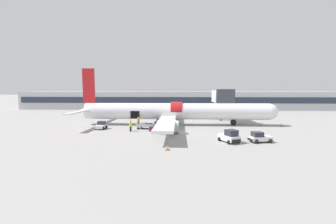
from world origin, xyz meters
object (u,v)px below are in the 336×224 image
at_px(baggage_cart_loading, 146,126).
at_px(suitcase_on_tarmac_spare, 151,129).
at_px(ground_crew_driver, 138,121).
at_px(baggage_tug_lead, 260,138).
at_px(ground_crew_loader_a, 163,123).
at_px(ground_crew_loader_b, 131,126).
at_px(baggage_tug_mid, 101,126).
at_px(baggage_tug_rear, 229,137).
at_px(airplane, 173,112).

bearing_deg(baggage_cart_loading, suitcase_on_tarmac_spare, -66.50).
height_order(ground_crew_driver, suitcase_on_tarmac_spare, ground_crew_driver).
height_order(baggage_tug_lead, suitcase_on_tarmac_spare, baggage_tug_lead).
height_order(ground_crew_loader_a, ground_crew_loader_b, ground_crew_loader_b).
bearing_deg(suitcase_on_tarmac_spare, ground_crew_loader_b, 179.48).
height_order(baggage_tug_mid, ground_crew_loader_b, ground_crew_loader_b).
height_order(baggage_tug_lead, ground_crew_loader_b, ground_crew_loader_b).
xyz_separation_m(baggage_tug_mid, baggage_tug_rear, (20.20, -8.91, 0.17)).
bearing_deg(ground_crew_driver, baggage_tug_mid, -155.27).
bearing_deg(ground_crew_loader_a, airplane, 66.25).
bearing_deg(baggage_cart_loading, ground_crew_loader_a, 16.14).
height_order(baggage_tug_lead, baggage_tug_mid, baggage_tug_lead).
xyz_separation_m(airplane, ground_crew_loader_b, (-6.86, -7.13, -1.62)).
distance_m(baggage_tug_rear, ground_crew_loader_b, 16.14).
height_order(baggage_tug_rear, ground_crew_driver, ground_crew_driver).
relative_size(ground_crew_loader_b, suitcase_on_tarmac_spare, 2.09).
relative_size(baggage_tug_mid, suitcase_on_tarmac_spare, 2.76).
bearing_deg(ground_crew_loader_b, baggage_tug_lead, -20.04).
bearing_deg(baggage_tug_mid, ground_crew_loader_a, 6.82).
bearing_deg(baggage_tug_lead, ground_crew_loader_b, 159.96).
relative_size(baggage_tug_lead, ground_crew_driver, 1.70).
bearing_deg(ground_crew_loader_a, baggage_cart_loading, -163.86).
xyz_separation_m(baggage_tug_rear, ground_crew_loader_a, (-9.41, 10.20, 0.13)).
relative_size(baggage_tug_lead, ground_crew_loader_b, 1.74).
xyz_separation_m(baggage_cart_loading, ground_crew_loader_a, (2.88, 0.83, 0.33)).
bearing_deg(baggage_tug_lead, baggage_tug_rear, -176.88).
bearing_deg(baggage_tug_lead, baggage_tug_mid, 160.20).
bearing_deg(baggage_tug_lead, ground_crew_driver, 147.53).
bearing_deg(baggage_tug_mid, ground_crew_driver, 24.73).
bearing_deg(ground_crew_loader_a, suitcase_on_tarmac_spare, -119.18).
xyz_separation_m(baggage_cart_loading, suitcase_on_tarmac_spare, (1.06, -2.43, -0.16)).
distance_m(baggage_cart_loading, ground_crew_loader_a, 3.02).
distance_m(baggage_tug_lead, baggage_cart_loading, 18.65).
height_order(baggage_tug_lead, ground_crew_loader_a, ground_crew_loader_a).
distance_m(ground_crew_loader_a, ground_crew_loader_b, 6.08).
bearing_deg(suitcase_on_tarmac_spare, baggage_cart_loading, 113.50).
height_order(baggage_cart_loading, ground_crew_driver, ground_crew_driver).
xyz_separation_m(airplane, ground_crew_driver, (-6.41, -2.38, -1.60)).
height_order(ground_crew_loader_a, suitcase_on_tarmac_spare, ground_crew_loader_a).
height_order(airplane, ground_crew_loader_b, airplane).
relative_size(baggage_tug_lead, suitcase_on_tarmac_spare, 3.64).
height_order(airplane, ground_crew_driver, airplane).
relative_size(baggage_cart_loading, ground_crew_driver, 2.22).
bearing_deg(ground_crew_driver, ground_crew_loader_b, -95.33).
height_order(airplane, ground_crew_loader_a, airplane).
relative_size(airplane, baggage_tug_mid, 16.39).
distance_m(baggage_tug_rear, suitcase_on_tarmac_spare, 13.21).
bearing_deg(airplane, suitcase_on_tarmac_spare, -116.29).
bearing_deg(baggage_tug_rear, airplane, 118.64).
distance_m(airplane, baggage_tug_mid, 13.67).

